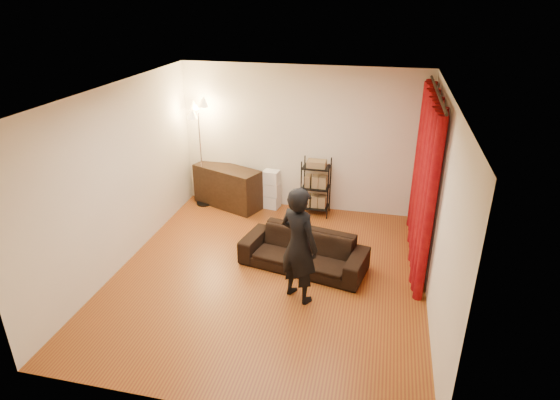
% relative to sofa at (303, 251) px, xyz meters
% --- Properties ---
extents(floor, '(5.00, 5.00, 0.00)m').
position_rel_sofa_xyz_m(floor, '(-0.45, -0.34, -0.28)').
color(floor, brown).
rests_on(floor, ground).
extents(ceiling, '(5.00, 5.00, 0.00)m').
position_rel_sofa_xyz_m(ceiling, '(-0.45, -0.34, 2.42)').
color(ceiling, white).
rests_on(ceiling, ground).
extents(wall_back, '(5.00, 0.00, 5.00)m').
position_rel_sofa_xyz_m(wall_back, '(-0.45, 2.16, 1.07)').
color(wall_back, beige).
rests_on(wall_back, ground).
extents(wall_front, '(5.00, 0.00, 5.00)m').
position_rel_sofa_xyz_m(wall_front, '(-0.45, -2.84, 1.07)').
color(wall_front, beige).
rests_on(wall_front, ground).
extents(wall_left, '(0.00, 5.00, 5.00)m').
position_rel_sofa_xyz_m(wall_left, '(-2.70, -0.34, 1.07)').
color(wall_left, beige).
rests_on(wall_left, ground).
extents(wall_right, '(0.00, 5.00, 5.00)m').
position_rel_sofa_xyz_m(wall_right, '(1.80, -0.34, 1.07)').
color(wall_right, beige).
rests_on(wall_right, ground).
extents(curtain_rod, '(0.04, 2.65, 0.04)m').
position_rel_sofa_xyz_m(curtain_rod, '(1.70, 0.79, 2.30)').
color(curtain_rod, black).
rests_on(curtain_rod, wall_right).
extents(curtain, '(0.22, 2.65, 2.55)m').
position_rel_sofa_xyz_m(curtain, '(1.68, 0.79, 1.00)').
color(curtain, maroon).
rests_on(curtain, ground).
extents(sofa, '(1.99, 1.10, 0.55)m').
position_rel_sofa_xyz_m(sofa, '(0.00, 0.00, 0.00)').
color(sofa, black).
rests_on(sofa, ground).
extents(person, '(0.71, 0.65, 1.64)m').
position_rel_sofa_xyz_m(person, '(0.07, -0.78, 0.54)').
color(person, black).
rests_on(person, ground).
extents(media_cabinet, '(1.43, 0.97, 0.78)m').
position_rel_sofa_xyz_m(media_cabinet, '(-1.84, 1.89, 0.11)').
color(media_cabinet, black).
rests_on(media_cabinet, ground).
extents(storage_boxes, '(0.34, 0.29, 0.77)m').
position_rel_sofa_xyz_m(storage_boxes, '(-0.99, 1.97, 0.11)').
color(storage_boxes, silver).
rests_on(storage_boxes, ground).
extents(wire_shelf, '(0.58, 0.50, 1.08)m').
position_rel_sofa_xyz_m(wire_shelf, '(-0.12, 1.89, 0.27)').
color(wire_shelf, black).
rests_on(wire_shelf, ground).
extents(floor_lamp, '(0.47, 0.47, 2.05)m').
position_rel_sofa_xyz_m(floor_lamp, '(-2.32, 1.84, 0.75)').
color(floor_lamp, silver).
rests_on(floor_lamp, ground).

